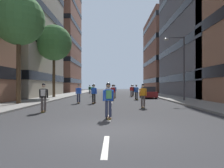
# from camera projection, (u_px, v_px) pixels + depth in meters

# --- Properties ---
(ground_plane) EXTENTS (159.32, 159.32, 0.00)m
(ground_plane) POSITION_uv_depth(u_px,v_px,m) (112.00, 96.00, 34.26)
(ground_plane) COLOR #333335
(sidewalk_left) EXTENTS (3.44, 73.02, 0.14)m
(sidewalk_left) POSITION_uv_depth(u_px,v_px,m) (69.00, 95.00, 37.63)
(sidewalk_left) COLOR gray
(sidewalk_left) RESTS_ON ground_plane
(sidewalk_right) EXTENTS (3.44, 73.02, 0.14)m
(sidewalk_right) POSITION_uv_depth(u_px,v_px,m) (156.00, 95.00, 37.53)
(sidewalk_right) COLOR gray
(sidewalk_right) RESTS_ON ground_plane
(lane_markings) EXTENTS (0.16, 62.20, 0.01)m
(lane_markings) POSITION_uv_depth(u_px,v_px,m) (112.00, 95.00, 35.71)
(lane_markings) COLOR silver
(lane_markings) RESTS_ON ground_plane
(building_left_far) EXTENTS (17.90, 16.45, 33.89)m
(building_left_far) POSITION_uv_depth(u_px,v_px,m) (43.00, 28.00, 56.08)
(building_left_far) COLOR brown
(building_left_far) RESTS_ON ground_plane
(building_right_far) EXTENTS (17.90, 20.00, 19.44)m
(building_right_far) POSITION_uv_depth(u_px,v_px,m) (182.00, 55.00, 55.77)
(building_right_far) COLOR brown
(building_right_far) RESTS_ON ground_plane
(parked_car_near) EXTENTS (1.82, 4.40, 1.52)m
(parked_car_near) POSITION_uv_depth(u_px,v_px,m) (148.00, 93.00, 28.32)
(parked_car_near) COLOR maroon
(parked_car_near) RESTS_ON ground_plane
(street_tree_near) EXTENTS (4.28, 4.28, 9.20)m
(street_tree_near) POSITION_uv_depth(u_px,v_px,m) (19.00, 20.00, 17.83)
(street_tree_near) COLOR #4C3823
(street_tree_near) RESTS_ON sidewalk_left
(street_tree_mid) EXTENTS (4.73, 4.73, 9.60)m
(street_tree_mid) POSITION_uv_depth(u_px,v_px,m) (54.00, 43.00, 28.38)
(street_tree_mid) COLOR #4C3823
(street_tree_mid) RESTS_ON sidewalk_left
(streetlamp_right) EXTENTS (2.13, 0.30, 6.50)m
(streetlamp_right) POSITION_uv_depth(u_px,v_px,m) (180.00, 61.00, 21.65)
(streetlamp_right) COLOR #3F3F44
(streetlamp_right) RESTS_ON sidewalk_right
(skater_0) EXTENTS (0.55, 0.92, 1.78)m
(skater_0) POSITION_uv_depth(u_px,v_px,m) (108.00, 89.00, 42.53)
(skater_0) COLOR brown
(skater_0) RESTS_ON ground_plane
(skater_1) EXTENTS (0.56, 0.92, 1.78)m
(skater_1) POSITION_uv_depth(u_px,v_px,m) (108.00, 98.00, 10.41)
(skater_1) COLOR brown
(skater_1) RESTS_ON ground_plane
(skater_2) EXTENTS (0.54, 0.91, 1.78)m
(skater_2) POSITION_uv_depth(u_px,v_px,m) (90.00, 89.00, 43.67)
(skater_2) COLOR brown
(skater_2) RESTS_ON ground_plane
(skater_3) EXTENTS (0.56, 0.92, 1.78)m
(skater_3) POSITION_uv_depth(u_px,v_px,m) (94.00, 93.00, 19.52)
(skater_3) COLOR brown
(skater_3) RESTS_ON ground_plane
(skater_4) EXTENTS (0.56, 0.92, 1.78)m
(skater_4) POSITION_uv_depth(u_px,v_px,m) (43.00, 96.00, 13.01)
(skater_4) COLOR brown
(skater_4) RESTS_ON ground_plane
(skater_5) EXTENTS (0.56, 0.92, 1.78)m
(skater_5) POSITION_uv_depth(u_px,v_px,m) (79.00, 93.00, 19.64)
(skater_5) COLOR brown
(skater_5) RESTS_ON ground_plane
(skater_6) EXTENTS (0.57, 0.92, 1.78)m
(skater_6) POSITION_uv_depth(u_px,v_px,m) (132.00, 90.00, 32.24)
(skater_6) COLOR brown
(skater_6) RESTS_ON ground_plane
(skater_7) EXTENTS (0.55, 0.92, 1.78)m
(skater_7) POSITION_uv_depth(u_px,v_px,m) (93.00, 90.00, 32.37)
(skater_7) COLOR brown
(skater_7) RESTS_ON ground_plane
(skater_8) EXTENTS (0.56, 0.92, 1.78)m
(skater_8) POSITION_uv_depth(u_px,v_px,m) (113.00, 91.00, 23.82)
(skater_8) COLOR brown
(skater_8) RESTS_ON ground_plane
(skater_9) EXTENTS (0.57, 0.92, 1.78)m
(skater_9) POSITION_uv_depth(u_px,v_px,m) (108.00, 91.00, 25.42)
(skater_9) COLOR brown
(skater_9) RESTS_ON ground_plane
(skater_10) EXTENTS (0.56, 0.92, 1.78)m
(skater_10) POSITION_uv_depth(u_px,v_px,m) (114.00, 90.00, 28.53)
(skater_10) COLOR brown
(skater_10) RESTS_ON ground_plane
(skater_11) EXTENTS (0.57, 0.92, 1.78)m
(skater_11) POSITION_uv_depth(u_px,v_px,m) (136.00, 91.00, 24.80)
(skater_11) COLOR brown
(skater_11) RESTS_ON ground_plane
(skater_12) EXTENTS (0.57, 0.92, 1.78)m
(skater_12) POSITION_uv_depth(u_px,v_px,m) (133.00, 90.00, 33.79)
(skater_12) COLOR brown
(skater_12) RESTS_ON ground_plane
(skater_13) EXTENTS (0.56, 0.92, 1.78)m
(skater_13) POSITION_uv_depth(u_px,v_px,m) (143.00, 94.00, 15.65)
(skater_13) COLOR brown
(skater_13) RESTS_ON ground_plane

